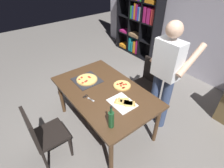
{
  "coord_description": "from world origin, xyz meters",
  "views": [
    {
      "loc": [
        1.7,
        -1.16,
        2.38
      ],
      "look_at": [
        0.0,
        0.15,
        0.8
      ],
      "focal_mm": 28.23,
      "sensor_mm": 36.0,
      "label": 1
    }
  ],
  "objects_px": {
    "chair_near_camera": "(42,134)",
    "chair_far_side": "(148,80)",
    "person_serving_pizza": "(166,73)",
    "dining_table": "(104,94)",
    "bookshelf": "(139,19)",
    "second_pizza_plain": "(122,85)",
    "kitchen_scissors": "(87,97)",
    "wine_bottle": "(111,119)",
    "pepperoni_pizza_on_tray": "(87,80)"
  },
  "relations": [
    {
      "from": "second_pizza_plain",
      "to": "pepperoni_pizza_on_tray",
      "type": "bearing_deg",
      "value": -142.37
    },
    {
      "from": "chair_near_camera",
      "to": "chair_far_side",
      "type": "distance_m",
      "value": 1.98
    },
    {
      "from": "chair_near_camera",
      "to": "kitchen_scissors",
      "type": "distance_m",
      "value": 0.75
    },
    {
      "from": "dining_table",
      "to": "bookshelf",
      "type": "height_order",
      "value": "bookshelf"
    },
    {
      "from": "chair_far_side",
      "to": "person_serving_pizza",
      "type": "xyz_separation_m",
      "value": [
        0.48,
        -0.22,
        0.49
      ]
    },
    {
      "from": "person_serving_pizza",
      "to": "wine_bottle",
      "type": "xyz_separation_m",
      "value": [
        0.13,
        -1.1,
        -0.13
      ]
    },
    {
      "from": "chair_near_camera",
      "to": "chair_far_side",
      "type": "bearing_deg",
      "value": 90.0
    },
    {
      "from": "dining_table",
      "to": "second_pizza_plain",
      "type": "height_order",
      "value": "second_pizza_plain"
    },
    {
      "from": "chair_far_side",
      "to": "person_serving_pizza",
      "type": "relative_size",
      "value": 0.51
    },
    {
      "from": "bookshelf",
      "to": "person_serving_pizza",
      "type": "bearing_deg",
      "value": -36.59
    },
    {
      "from": "pepperoni_pizza_on_tray",
      "to": "chair_far_side",
      "type": "bearing_deg",
      "value": 70.54
    },
    {
      "from": "pepperoni_pizza_on_tray",
      "to": "kitchen_scissors",
      "type": "bearing_deg",
      "value": -30.45
    },
    {
      "from": "chair_near_camera",
      "to": "wine_bottle",
      "type": "relative_size",
      "value": 2.85
    },
    {
      "from": "wine_bottle",
      "to": "second_pizza_plain",
      "type": "xyz_separation_m",
      "value": [
        -0.52,
        0.61,
        -0.11
      ]
    },
    {
      "from": "chair_far_side",
      "to": "bookshelf",
      "type": "bearing_deg",
      "value": 140.63
    },
    {
      "from": "dining_table",
      "to": "wine_bottle",
      "type": "distance_m",
      "value": 0.71
    },
    {
      "from": "person_serving_pizza",
      "to": "chair_near_camera",
      "type": "bearing_deg",
      "value": -105.12
    },
    {
      "from": "chair_near_camera",
      "to": "kitchen_scissors",
      "type": "height_order",
      "value": "chair_near_camera"
    },
    {
      "from": "dining_table",
      "to": "bookshelf",
      "type": "relative_size",
      "value": 0.83
    },
    {
      "from": "chair_near_camera",
      "to": "second_pizza_plain",
      "type": "height_order",
      "value": "chair_near_camera"
    },
    {
      "from": "person_serving_pizza",
      "to": "bookshelf",
      "type": "bearing_deg",
      "value": 143.41
    },
    {
      "from": "chair_near_camera",
      "to": "second_pizza_plain",
      "type": "relative_size",
      "value": 3.37
    },
    {
      "from": "chair_near_camera",
      "to": "bookshelf",
      "type": "height_order",
      "value": "bookshelf"
    },
    {
      "from": "person_serving_pizza",
      "to": "second_pizza_plain",
      "type": "height_order",
      "value": "person_serving_pizza"
    },
    {
      "from": "dining_table",
      "to": "pepperoni_pizza_on_tray",
      "type": "xyz_separation_m",
      "value": [
        -0.37,
        -0.07,
        0.09
      ]
    },
    {
      "from": "person_serving_pizza",
      "to": "pepperoni_pizza_on_tray",
      "type": "relative_size",
      "value": 4.46
    },
    {
      "from": "chair_near_camera",
      "to": "second_pizza_plain",
      "type": "bearing_deg",
      "value": 86.36
    },
    {
      "from": "person_serving_pizza",
      "to": "kitchen_scissors",
      "type": "bearing_deg",
      "value": -114.54
    },
    {
      "from": "chair_near_camera",
      "to": "wine_bottle",
      "type": "height_order",
      "value": "wine_bottle"
    },
    {
      "from": "bookshelf",
      "to": "second_pizza_plain",
      "type": "bearing_deg",
      "value": -49.75
    },
    {
      "from": "pepperoni_pizza_on_tray",
      "to": "person_serving_pizza",
      "type": "bearing_deg",
      "value": 44.62
    },
    {
      "from": "bookshelf",
      "to": "second_pizza_plain",
      "type": "height_order",
      "value": "bookshelf"
    },
    {
      "from": "dining_table",
      "to": "bookshelf",
      "type": "bearing_deg",
      "value": 125.47
    },
    {
      "from": "pepperoni_pizza_on_tray",
      "to": "wine_bottle",
      "type": "relative_size",
      "value": 1.24
    },
    {
      "from": "bookshelf",
      "to": "person_serving_pizza",
      "type": "relative_size",
      "value": 1.11
    },
    {
      "from": "bookshelf",
      "to": "kitchen_scissors",
      "type": "distance_m",
      "value": 3.17
    },
    {
      "from": "pepperoni_pizza_on_tray",
      "to": "bookshelf",
      "type": "bearing_deg",
      "value": 118.37
    },
    {
      "from": "dining_table",
      "to": "pepperoni_pizza_on_tray",
      "type": "relative_size",
      "value": 4.12
    },
    {
      "from": "wine_bottle",
      "to": "dining_table",
      "type": "bearing_deg",
      "value": 151.6
    },
    {
      "from": "chair_far_side",
      "to": "wine_bottle",
      "type": "distance_m",
      "value": 1.49
    },
    {
      "from": "dining_table",
      "to": "bookshelf",
      "type": "distance_m",
      "value": 2.94
    },
    {
      "from": "dining_table",
      "to": "kitchen_scissors",
      "type": "bearing_deg",
      "value": -91.21
    },
    {
      "from": "chair_far_side",
      "to": "second_pizza_plain",
      "type": "bearing_deg",
      "value": -83.48
    },
    {
      "from": "second_pizza_plain",
      "to": "chair_near_camera",
      "type": "bearing_deg",
      "value": -93.64
    },
    {
      "from": "person_serving_pizza",
      "to": "kitchen_scissors",
      "type": "xyz_separation_m",
      "value": [
        -0.48,
        -1.05,
        -0.24
      ]
    },
    {
      "from": "second_pizza_plain",
      "to": "wine_bottle",
      "type": "bearing_deg",
      "value": -49.28
    },
    {
      "from": "dining_table",
      "to": "wine_bottle",
      "type": "xyz_separation_m",
      "value": [
        0.61,
        -0.33,
        0.19
      ]
    },
    {
      "from": "chair_far_side",
      "to": "wine_bottle",
      "type": "xyz_separation_m",
      "value": [
        0.61,
        -1.32,
        0.36
      ]
    },
    {
      "from": "pepperoni_pizza_on_tray",
      "to": "kitchen_scissors",
      "type": "height_order",
      "value": "pepperoni_pizza_on_tray"
    },
    {
      "from": "chair_far_side",
      "to": "pepperoni_pizza_on_tray",
      "type": "xyz_separation_m",
      "value": [
        -0.37,
        -1.06,
        0.25
      ]
    }
  ]
}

